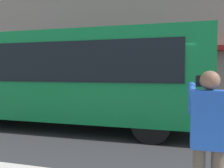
# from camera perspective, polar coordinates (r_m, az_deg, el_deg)

# --- Properties ---
(ground_plane) EXTENTS (60.00, 60.00, 0.00)m
(ground_plane) POSITION_cam_1_polar(r_m,az_deg,el_deg) (7.53, 8.48, -11.22)
(ground_plane) COLOR #2B2B2D
(red_bus) EXTENTS (9.05, 2.54, 3.08)m
(red_bus) POSITION_cam_1_polar(r_m,az_deg,el_deg) (8.19, -11.32, 1.81)
(red_bus) COLOR #0F7238
(red_bus) RESTS_ON ground_plane
(pedestrian_photographer) EXTENTS (0.53, 0.52, 1.70)m
(pedestrian_photographer) POSITION_cam_1_polar(r_m,az_deg,el_deg) (3.04, 21.68, -10.57)
(pedestrian_photographer) COLOR #4C4238
(pedestrian_photographer) RESTS_ON sidewalk_curb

